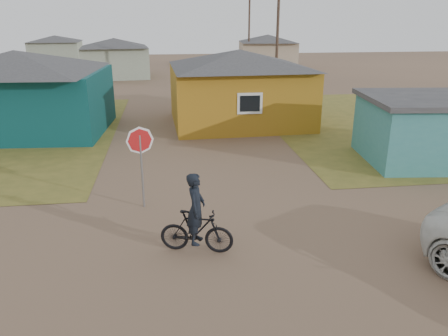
% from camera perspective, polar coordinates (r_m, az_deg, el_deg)
% --- Properties ---
extents(ground, '(120.00, 120.00, 0.00)m').
position_cam_1_polar(ground, '(10.67, 0.96, -11.99)').
color(ground, brown).
extents(grass_ne, '(20.00, 18.00, 0.00)m').
position_cam_1_polar(grass_ne, '(27.42, 26.90, 5.54)').
color(grass_ne, olive).
rests_on(grass_ne, ground).
extents(house_teal, '(8.93, 7.08, 4.00)m').
position_cam_1_polar(house_teal, '(23.88, -25.15, 9.08)').
color(house_teal, '#0A383A').
rests_on(house_teal, ground).
extents(house_yellow, '(7.72, 6.76, 3.90)m').
position_cam_1_polar(house_yellow, '(23.61, 2.02, 10.64)').
color(house_yellow, '#A06E18').
rests_on(house_yellow, ground).
extents(shed_turquoise, '(6.71, 4.93, 2.60)m').
position_cam_1_polar(shed_turquoise, '(19.42, 26.85, 4.60)').
color(shed_turquoise, teal).
rests_on(shed_turquoise, ground).
extents(house_pale_west, '(7.04, 6.15, 3.60)m').
position_cam_1_polar(house_pale_west, '(43.43, -14.05, 13.85)').
color(house_pale_west, gray).
rests_on(house_pale_west, ground).
extents(house_beige_east, '(6.95, 6.05, 3.60)m').
position_cam_1_polar(house_beige_east, '(50.46, 5.70, 14.99)').
color(house_beige_east, tan).
rests_on(house_beige_east, ground).
extents(house_pale_north, '(6.28, 5.81, 3.40)m').
position_cam_1_polar(house_pale_north, '(56.58, -21.09, 14.20)').
color(house_pale_north, gray).
rests_on(house_pale_north, ground).
extents(utility_pole_near, '(1.40, 0.20, 8.00)m').
position_cam_1_polar(utility_pole_near, '(32.04, 6.98, 16.62)').
color(utility_pole_near, '#47342A').
rests_on(utility_pole_near, ground).
extents(utility_pole_far, '(1.40, 0.20, 8.00)m').
position_cam_1_polar(utility_pole_far, '(47.87, 3.30, 17.56)').
color(utility_pole_far, '#47342A').
rests_on(utility_pole_far, ground).
extents(stop_sign, '(0.82, 0.13, 2.52)m').
position_cam_1_polar(stop_sign, '(13.03, -10.86, 2.47)').
color(stop_sign, gray).
rests_on(stop_sign, ground).
extents(cyclist, '(1.89, 0.98, 2.06)m').
position_cam_1_polar(cyclist, '(10.72, -3.63, -7.30)').
color(cyclist, black).
rests_on(cyclist, ground).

